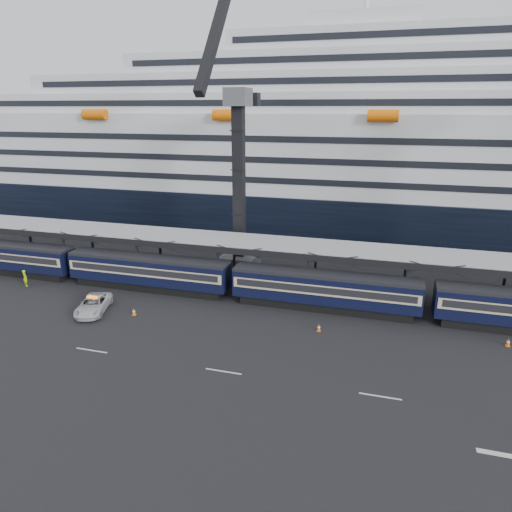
# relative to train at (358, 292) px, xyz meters

# --- Properties ---
(ground) EXTENTS (260.00, 260.00, 0.00)m
(ground) POSITION_rel_train_xyz_m (4.65, -10.00, -2.20)
(ground) COLOR black
(ground) RESTS_ON ground
(train) EXTENTS (133.05, 3.00, 4.05)m
(train) POSITION_rel_train_xyz_m (0.00, 0.00, 0.00)
(train) COLOR black
(train) RESTS_ON ground
(canopy) EXTENTS (130.00, 6.25, 5.53)m
(canopy) POSITION_rel_train_xyz_m (4.65, 4.00, 3.05)
(canopy) COLOR gray
(canopy) RESTS_ON ground
(cruise_ship) EXTENTS (214.09, 28.84, 34.00)m
(cruise_ship) POSITION_rel_train_xyz_m (3.57, 35.99, 10.14)
(cruise_ship) COLOR black
(cruise_ship) RESTS_ON ground
(crane_dark_near) EXTENTS (4.50, 17.75, 35.08)m
(crane_dark_near) POSITION_rel_train_xyz_m (-15.35, 8.59, 9.73)
(crane_dark_near) COLOR #484A4F
(crane_dark_near) RESTS_ON ground
(pickup_truck) EXTENTS (4.08, 6.10, 1.56)m
(pickup_truck) POSITION_rel_train_xyz_m (-25.81, -7.17, -1.42)
(pickup_truck) COLOR #B8BBC0
(pickup_truck) RESTS_ON ground
(worker) EXTENTS (0.86, 0.75, 1.98)m
(worker) POSITION_rel_train_xyz_m (-37.69, -3.14, -1.21)
(worker) COLOR #B5E30B
(worker) RESTS_ON ground
(traffic_cone_b) EXTENTS (0.37, 0.37, 0.75)m
(traffic_cone_b) POSITION_rel_train_xyz_m (-21.48, -6.73, -1.83)
(traffic_cone_b) COLOR #FF6B08
(traffic_cone_b) RESTS_ON ground
(traffic_cone_c) EXTENTS (0.36, 0.36, 0.72)m
(traffic_cone_c) POSITION_rel_train_xyz_m (-3.12, -5.08, -1.85)
(traffic_cone_c) COLOR #FF6B08
(traffic_cone_c) RESTS_ON ground
(traffic_cone_d) EXTENTS (0.37, 0.37, 0.74)m
(traffic_cone_d) POSITION_rel_train_xyz_m (13.20, -3.38, -1.84)
(traffic_cone_d) COLOR #FF6B08
(traffic_cone_d) RESTS_ON ground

